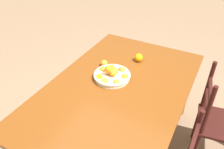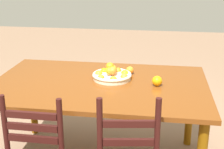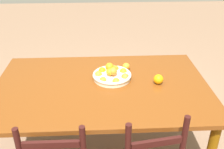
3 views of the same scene
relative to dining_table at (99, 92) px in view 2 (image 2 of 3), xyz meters
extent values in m
cube|color=brown|center=(0.00, 0.00, 0.07)|extent=(1.72, 1.09, 0.03)
cylinder|color=#724207|center=(-0.78, -0.46, -0.32)|extent=(0.07, 0.07, 0.73)
cylinder|color=#724207|center=(0.78, -0.46, -0.32)|extent=(0.07, 0.07, 0.73)
cylinder|color=black|center=(0.48, 0.68, 0.00)|extent=(0.04, 0.04, 0.45)
cylinder|color=black|center=(0.12, 0.68, 0.00)|extent=(0.04, 0.04, 0.45)
cube|color=black|center=(0.30, 0.68, -0.06)|extent=(0.33, 0.03, 0.04)
cube|color=black|center=(0.30, 0.68, 0.02)|extent=(0.33, 0.03, 0.04)
cube|color=black|center=(0.30, 0.68, 0.10)|extent=(0.33, 0.03, 0.04)
cylinder|color=black|center=(-0.14, 0.72, 0.02)|extent=(0.04, 0.04, 0.49)
cylinder|color=black|center=(-0.47, 0.66, 0.02)|extent=(0.04, 0.04, 0.49)
cube|color=black|center=(-0.31, 0.69, -0.03)|extent=(0.31, 0.07, 0.04)
cube|color=black|center=(-0.31, 0.69, 0.10)|extent=(0.31, 0.07, 0.04)
cylinder|color=beige|center=(-0.09, -0.10, 0.10)|extent=(0.31, 0.31, 0.04)
torus|color=beige|center=(-0.09, -0.10, 0.12)|extent=(0.32, 0.32, 0.02)
sphere|color=orange|center=(0.02, -0.11, 0.12)|extent=(0.06, 0.06, 0.06)
sphere|color=orange|center=(-0.01, -0.01, 0.12)|extent=(0.06, 0.06, 0.06)
sphere|color=orange|center=(-0.12, 0.01, 0.12)|extent=(0.06, 0.06, 0.06)
sphere|color=orange|center=(-0.19, -0.06, 0.12)|extent=(0.07, 0.07, 0.07)
sphere|color=orange|center=(-0.19, -0.15, 0.12)|extent=(0.06, 0.06, 0.06)
sphere|color=orange|center=(-0.12, -0.21, 0.12)|extent=(0.06, 0.06, 0.06)
sphere|color=orange|center=(-0.01, -0.18, 0.12)|extent=(0.06, 0.06, 0.06)
sphere|color=orange|center=(-0.07, -0.12, 0.19)|extent=(0.07, 0.07, 0.07)
sphere|color=orange|center=(-0.10, -0.08, 0.16)|extent=(0.06, 0.06, 0.06)
sphere|color=orange|center=(-0.10, -0.12, 0.16)|extent=(0.07, 0.07, 0.07)
sphere|color=orange|center=(-0.09, -0.10, 0.16)|extent=(0.07, 0.07, 0.07)
sphere|color=orange|center=(-0.07, -0.08, 0.16)|extent=(0.06, 0.06, 0.06)
sphere|color=orange|center=(-0.09, -0.13, 0.16)|extent=(0.07, 0.07, 0.07)
sphere|color=orange|center=(-0.46, 0.00, 0.12)|extent=(0.08, 0.08, 0.08)
sphere|color=orange|center=(-0.22, -0.25, 0.12)|extent=(0.07, 0.07, 0.07)
camera|label=1|loc=(1.34, 0.66, 1.27)|focal=36.77mm
camera|label=2|loc=(-0.46, 2.40, 1.00)|focal=52.13mm
camera|label=3|loc=(0.01, 1.82, 1.17)|focal=42.21mm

